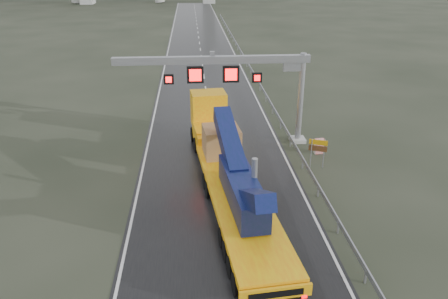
{
  "coord_description": "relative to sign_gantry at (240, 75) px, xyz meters",
  "views": [
    {
      "loc": [
        -1.59,
        -14.43,
        13.72
      ],
      "look_at": [
        0.23,
        9.5,
        3.2
      ],
      "focal_mm": 35.0,
      "sensor_mm": 36.0,
      "label": 1
    }
  ],
  "objects": [
    {
      "name": "road",
      "position": [
        -2.1,
        22.01,
        -5.6
      ],
      "size": [
        11.0,
        200.0,
        0.02
      ],
      "primitive_type": "cube",
      "color": "black",
      "rests_on": "ground"
    },
    {
      "name": "striped_barrier",
      "position": [
        5.89,
        -2.45,
        -5.03
      ],
      "size": [
        0.73,
        0.46,
        1.17
      ],
      "primitive_type": "cube",
      "rotation": [
        0.0,
        0.0,
        0.13
      ],
      "color": "red",
      "rests_on": "ground"
    },
    {
      "name": "heavy_haul_truck",
      "position": [
        -1.66,
        -6.35,
        -3.73
      ],
      "size": [
        5.01,
        20.89,
        4.86
      ],
      "rotation": [
        0.0,
        0.0,
        0.1
      ],
      "color": "yellow",
      "rests_on": "ground"
    },
    {
      "name": "sign_gantry",
      "position": [
        0.0,
        0.0,
        0.0
      ],
      "size": [
        14.9,
        1.2,
        7.42
      ],
      "color": "#A5A5A1",
      "rests_on": "ground"
    },
    {
      "name": "guardrail",
      "position": [
        4.0,
        12.01,
        -4.91
      ],
      "size": [
        0.2,
        140.0,
        1.4
      ],
      "primitive_type": null,
      "color": "gray",
      "rests_on": "ground"
    },
    {
      "name": "exit_sign_pair",
      "position": [
        5.0,
        -4.98,
        -4.07
      ],
      "size": [
        1.21,
        0.55,
        2.2
      ],
      "rotation": [
        0.0,
        0.0,
        -0.39
      ],
      "color": "gray",
      "rests_on": "ground"
    }
  ]
}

